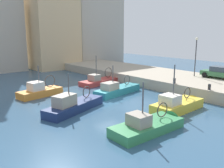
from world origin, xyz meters
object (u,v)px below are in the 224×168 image
fishing_boat_yellow (179,108)px  fishing_boat_orange (43,94)px  fishing_boat_teal (119,92)px  fishing_boat_navy (76,108)px  quay_streetlamp (196,50)px  parked_car_green (220,72)px  fishing_boat_red (102,83)px  mooring_bollard_mid (174,81)px  mooring_bollard_south (209,87)px  fishing_boat_green (151,129)px

fishing_boat_yellow → fishing_boat_orange: fishing_boat_yellow is taller
fishing_boat_teal → fishing_boat_navy: fishing_boat_navy is taller
quay_streetlamp → parked_car_green: bearing=-70.4°
fishing_boat_teal → fishing_boat_red: size_ratio=1.04×
fishing_boat_teal → mooring_bollard_mid: size_ratio=12.71×
fishing_boat_yellow → fishing_boat_teal: bearing=90.7°
fishing_boat_orange → mooring_bollard_south: (11.16, -12.65, 1.32)m
parked_car_green → fishing_boat_red: bearing=128.9°
fishing_boat_orange → fishing_boat_red: (8.71, 0.88, -0.05)m
fishing_boat_green → fishing_boat_orange: size_ratio=1.10×
mooring_bollard_mid → fishing_boat_green: bearing=-152.0°
fishing_boat_orange → mooring_bollard_south: bearing=-48.6°
fishing_boat_navy → mooring_bollard_south: (11.11, -6.03, 1.32)m
fishing_boat_green → quay_streetlamp: size_ratio=1.28×
fishing_boat_green → mooring_bollard_mid: fishing_boat_green is taller
fishing_boat_green → fishing_boat_navy: bearing=102.2°
fishing_boat_navy → quay_streetlamp: quay_streetlamp is taller
fishing_boat_yellow → mooring_bollard_mid: size_ratio=11.03×
mooring_bollard_mid → mooring_bollard_south: bearing=-90.0°
fishing_boat_orange → parked_car_green: (17.80, -10.38, 1.77)m
fishing_boat_teal → fishing_boat_yellow: fishing_boat_yellow is taller
mooring_bollard_mid → fishing_boat_yellow: bearing=-139.3°
fishing_boat_teal → mooring_bollard_mid: bearing=-43.1°
fishing_boat_green → quay_streetlamp: bearing=22.0°
fishing_boat_green → fishing_boat_yellow: bearing=15.1°
fishing_boat_green → mooring_bollard_south: size_ratio=11.24×
parked_car_green → fishing_boat_orange: bearing=149.8°
fishing_boat_green → fishing_boat_orange: fishing_boat_green is taller
fishing_boat_red → fishing_boat_green: bearing=-116.0°
fishing_boat_orange → fishing_boat_green: bearing=-83.4°
mooring_bollard_mid → fishing_boat_orange: bearing=142.2°
fishing_boat_orange → mooring_bollard_mid: (11.16, -8.65, 1.32)m
fishing_boat_teal → fishing_boat_red: 5.78m
fishing_boat_teal → fishing_boat_navy: size_ratio=0.99×
fishing_boat_teal → fishing_boat_green: (-5.23, -9.15, -0.02)m
fishing_boat_green → parked_car_green: size_ratio=1.46×
fishing_boat_red → quay_streetlamp: quay_streetlamp is taller
fishing_boat_teal → parked_car_green: fishing_boat_teal is taller
fishing_boat_teal → fishing_boat_green: fishing_boat_green is taller
fishing_boat_orange → mooring_bollard_mid: bearing=-37.8°
fishing_boat_yellow → mooring_bollard_mid: 5.76m
fishing_boat_navy → fishing_boat_orange: bearing=90.4°
fishing_boat_orange → mooring_bollard_south: fishing_boat_orange is taller
fishing_boat_green → quay_streetlamp: 16.98m
fishing_boat_teal → parked_car_green: (10.99, -5.80, 1.79)m
fishing_boat_yellow → fishing_boat_red: (1.80, 13.18, -0.02)m
fishing_boat_yellow → fishing_boat_green: 5.52m
fishing_boat_yellow → parked_car_green: bearing=10.0°
fishing_boat_navy → fishing_boat_green: bearing=-77.8°
parked_car_green → mooring_bollard_south: size_ratio=7.67×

